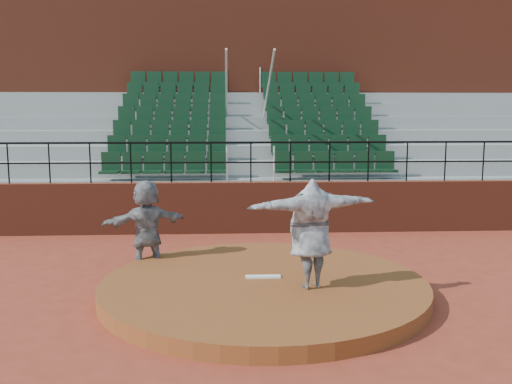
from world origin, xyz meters
TOP-DOWN VIEW (x-y plane):
  - ground at (0.00, 0.00)m, footprint 90.00×90.00m
  - pitchers_mound at (0.00, 0.00)m, footprint 5.50×5.50m
  - pitching_rubber at (0.00, 0.15)m, footprint 0.60×0.15m
  - boundary_wall at (0.00, 5.00)m, footprint 24.00×0.30m
  - wall_railing at (0.00, 5.00)m, footprint 24.04×0.05m
  - seating_deck at (0.00, 8.65)m, footprint 24.00×5.97m
  - press_box_facade at (0.00, 12.60)m, footprint 24.00×3.00m
  - pitcher at (0.73, -0.41)m, footprint 2.26×1.16m
  - fielder at (-2.17, 1.62)m, footprint 1.72×1.16m

SIDE VIEW (x-z plane):
  - ground at x=0.00m, z-range 0.00..0.00m
  - pitchers_mound at x=0.00m, z-range 0.00..0.25m
  - pitching_rubber at x=0.00m, z-range 0.25..0.28m
  - boundary_wall at x=0.00m, z-range 0.00..1.30m
  - fielder at x=-2.17m, z-range 0.00..1.78m
  - pitcher at x=0.73m, z-range 0.25..2.03m
  - seating_deck at x=0.00m, z-range -0.87..3.76m
  - wall_railing at x=0.00m, z-range 1.52..2.54m
  - press_box_facade at x=0.00m, z-range 0.00..7.10m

